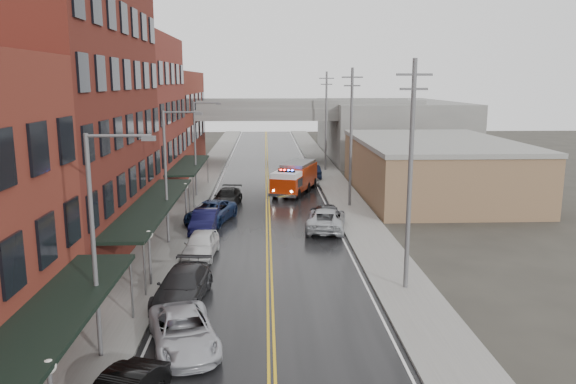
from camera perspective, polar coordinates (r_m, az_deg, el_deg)
name	(u,v)px	position (r m, az deg, el deg)	size (l,w,h in m)	color
road	(268,221)	(44.31, -2.03, -3.01)	(11.00, 160.00, 0.02)	black
sidewalk_left	(175,222)	(44.86, -11.40, -2.96)	(3.00, 160.00, 0.15)	slate
sidewalk_right	(360,220)	(44.92, 7.34, -2.81)	(3.00, 160.00, 0.15)	slate
curb_left	(196,221)	(44.63, -9.31, -2.96)	(0.30, 160.00, 0.15)	gray
curb_right	(339,220)	(44.68, 5.25, -2.84)	(0.30, 160.00, 0.15)	gray
brick_building_b	(55,112)	(38.32, -22.55, 7.54)	(9.00, 20.00, 18.00)	#4C1914
brick_building_c	(125,118)	(55.14, -16.22, 7.25)	(9.00, 15.00, 15.00)	maroon
brick_building_far	(160,121)	(72.32, -12.88, 7.06)	(9.00, 20.00, 12.00)	maroon
tan_building	(433,169)	(56.00, 14.50, 2.24)	(14.00, 22.00, 5.00)	brown
right_far_block	(387,128)	(85.20, 10.06, 6.41)	(18.00, 30.00, 8.00)	slate
awning_0	(37,334)	(20.08, -24.11, -12.99)	(2.60, 16.00, 3.09)	black
awning_1	(153,205)	(37.53, -13.51, -1.25)	(2.60, 18.00, 3.09)	black
awning_2	(189,165)	(54.53, -10.02, 2.71)	(2.60, 13.00, 3.09)	black
globe_lamp_1	(149,245)	(30.83, -13.93, -5.28)	(0.44, 0.44, 3.12)	#59595B
globe_lamp_2	(186,193)	(44.24, -10.37, -0.15)	(0.44, 0.44, 3.12)	#59595B
street_lamp_0	(99,233)	(22.63, -18.63, -3.99)	(2.64, 0.22, 9.00)	#59595B
street_lamp_1	(169,169)	(37.93, -11.98, 2.32)	(2.64, 0.22, 9.00)	#59595B
street_lamp_2	(198,143)	(53.64, -9.17, 4.97)	(2.64, 0.22, 9.00)	#59595B
utility_pole_0	(410,173)	(29.27, 12.32, 1.95)	(1.80, 0.24, 12.00)	#59595B
utility_pole_1	(351,135)	(48.73, 6.42, 5.75)	(1.80, 0.24, 12.00)	#59595B
utility_pole_2	(326,120)	(68.51, 3.89, 7.35)	(1.80, 0.24, 12.00)	#59595B
overpass	(266,119)	(75.11, -2.21, 7.46)	(40.00, 10.00, 7.50)	slate
fire_truck	(295,177)	(55.11, 0.68, 1.50)	(5.19, 8.42, 2.93)	#952106
parked_car_left_2	(183,331)	(24.20, -10.57, -13.75)	(2.50, 5.42, 1.51)	#ADAEB5
parked_car_left_3	(183,286)	(28.96, -10.65, -9.35)	(2.28, 5.60, 1.63)	black
parked_car_left_4	(201,244)	(35.85, -8.83, -5.27)	(1.89, 4.71, 1.60)	silver
parked_car_left_5	(205,221)	(41.64, -8.43, -2.92)	(1.71, 4.90, 1.62)	black
parked_car_left_6	(211,212)	(44.23, -7.85, -2.05)	(2.73, 5.93, 1.65)	#122144
parked_car_left_7	(227,197)	(49.99, -6.20, -0.55)	(2.12, 5.21, 1.51)	black
parked_car_right_0	(326,219)	(41.76, 3.89, -2.77)	(2.72, 5.91, 1.64)	#AAAEB3
parked_car_right_1	(327,213)	(44.21, 3.94, -2.14)	(1.96, 4.81, 1.40)	#2B2B2E
parked_car_right_2	(309,178)	(60.20, 2.11, 1.46)	(1.64, 4.08, 1.39)	beige
parked_car_right_3	(311,172)	(63.69, 2.37, 2.08)	(1.67, 4.80, 1.58)	black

